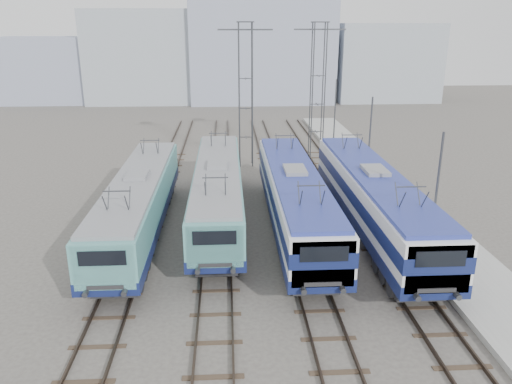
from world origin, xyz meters
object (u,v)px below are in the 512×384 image
(locomotive_center_left, at_px, (218,189))
(locomotive_far_right, at_px, (374,197))
(locomotive_far_left, at_px, (139,201))
(mast_mid, at_px, (369,146))
(locomotive_center_right, at_px, (295,196))
(mast_front, at_px, (435,202))
(mast_rear, at_px, (335,117))
(catenary_tower_west, at_px, (246,89))
(catenary_tower_east, at_px, (318,86))

(locomotive_center_left, height_order, locomotive_far_right, locomotive_far_right)
(locomotive_far_left, height_order, mast_mid, mast_mid)
(locomotive_center_right, xyz_separation_m, mast_front, (6.35, -4.63, 1.15))
(mast_front, xyz_separation_m, mast_rear, (0.00, 24.00, 0.00))
(locomotive_far_left, bearing_deg, catenary_tower_west, 66.34)
(locomotive_far_left, distance_m, mast_front, 16.08)
(locomotive_far_left, distance_m, mast_rear, 24.77)
(catenary_tower_west, bearing_deg, locomotive_center_left, -99.39)
(locomotive_center_right, xyz_separation_m, mast_rear, (6.35, 19.37, 1.15))
(catenary_tower_east, height_order, mast_mid, catenary_tower_east)
(locomotive_center_left, xyz_separation_m, catenary_tower_west, (2.25, 13.60, 4.41))
(catenary_tower_east, bearing_deg, mast_front, -84.55)
(mast_front, xyz_separation_m, mast_mid, (0.00, 12.00, 0.00))
(locomotive_far_right, bearing_deg, locomotive_center_left, 165.10)
(catenary_tower_east, xyz_separation_m, mast_mid, (2.10, -10.00, -3.14))
(locomotive_center_left, relative_size, catenary_tower_west, 1.49)
(mast_mid, bearing_deg, locomotive_center_right, -130.75)
(mast_front, distance_m, mast_rear, 24.00)
(catenary_tower_east, bearing_deg, locomotive_center_left, -119.29)
(locomotive_far_right, relative_size, catenary_tower_west, 1.57)
(locomotive_center_left, bearing_deg, locomotive_center_right, -21.47)
(locomotive_center_left, distance_m, mast_rear, 20.71)
(locomotive_far_right, distance_m, mast_mid, 8.28)
(mast_mid, bearing_deg, catenary_tower_west, 137.07)
(locomotive_center_left, distance_m, mast_front, 12.66)
(locomotive_center_left, height_order, mast_mid, mast_mid)
(locomotive_center_right, xyz_separation_m, catenary_tower_west, (-2.25, 15.37, 4.30))
(locomotive_center_right, distance_m, catenary_tower_east, 18.39)
(locomotive_far_left, relative_size, mast_mid, 2.53)
(locomotive_far_right, bearing_deg, locomotive_center_right, 172.10)
(locomotive_center_left, relative_size, locomotive_center_right, 0.97)
(catenary_tower_west, height_order, catenary_tower_east, same)
(locomotive_center_right, distance_m, catenary_tower_west, 16.12)
(locomotive_center_left, bearing_deg, catenary_tower_west, 80.61)
(locomotive_center_left, bearing_deg, catenary_tower_east, 60.71)
(catenary_tower_west, xyz_separation_m, mast_front, (8.60, -20.00, -3.14))
(mast_mid, relative_size, mast_rear, 1.00)
(locomotive_center_right, bearing_deg, catenary_tower_east, 76.25)
(locomotive_far_left, height_order, catenary_tower_east, catenary_tower_east)
(catenary_tower_east, bearing_deg, catenary_tower_west, -162.90)
(locomotive_far_left, xyz_separation_m, locomotive_center_left, (4.50, 1.80, 0.02))
(catenary_tower_west, bearing_deg, mast_mid, -42.93)
(locomotive_center_right, relative_size, mast_mid, 2.63)
(locomotive_far_left, relative_size, locomotive_far_right, 0.94)
(mast_mid, bearing_deg, catenary_tower_east, 101.86)
(mast_front, bearing_deg, locomotive_center_right, 143.90)
(mast_front, bearing_deg, catenary_tower_east, 95.45)
(locomotive_center_right, height_order, catenary_tower_west, catenary_tower_west)
(locomotive_center_left, bearing_deg, mast_front, -30.54)
(locomotive_far_left, height_order, locomotive_far_right, locomotive_far_right)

